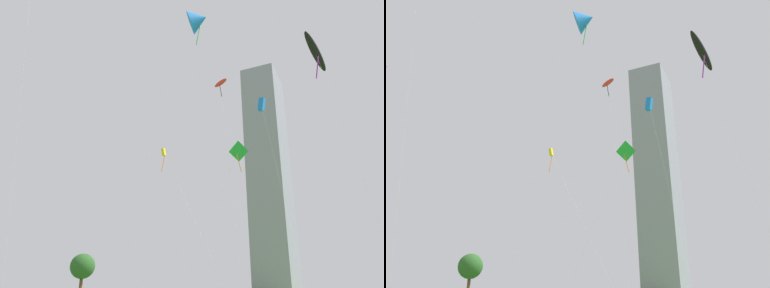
{
  "view_description": "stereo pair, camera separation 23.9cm",
  "coord_description": "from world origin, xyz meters",
  "views": [
    {
      "loc": [
        16.27,
        -17.52,
        2.2
      ],
      "look_at": [
        0.44,
        6.6,
        13.43
      ],
      "focal_mm": 35.01,
      "sensor_mm": 36.0,
      "label": 1
    },
    {
      "loc": [
        16.47,
        -17.39,
        2.2
      ],
      "look_at": [
        0.44,
        6.6,
        13.43
      ],
      "focal_mm": 35.01,
      "sensor_mm": 36.0,
      "label": 2
    }
  ],
  "objects": [
    {
      "name": "distant_highrise_0",
      "position": [
        -41.09,
        130.93,
        48.43
      ],
      "size": [
        17.51,
        22.78,
        96.87
      ],
      "primitive_type": "cube",
      "rotation": [
        0.0,
        0.0,
        0.13
      ],
      "color": "gray",
      "rests_on": "ground"
    },
    {
      "name": "kite_flying_3",
      "position": [
        -6.41,
        29.49,
        21.02
      ],
      "size": [
        11.7,
        3.57,
        21.88
      ],
      "color": "silver",
      "rests_on": "ground"
    },
    {
      "name": "kite_flying_5",
      "position": [
        10.15,
        11.59,
        21.65
      ],
      "size": [
        4.16,
        4.36,
        22.98
      ],
      "color": "silver",
      "rests_on": "ground"
    },
    {
      "name": "kite_flying_0",
      "position": [
        -19.16,
        28.06,
        22.86
      ],
      "size": [
        11.81,
        1.17,
        23.85
      ],
      "color": "silver",
      "rests_on": "ground"
    },
    {
      "name": "kite_flying_4",
      "position": [
        -4.31,
        15.31,
        34.28
      ],
      "size": [
        5.22,
        4.01,
        36.08
      ],
      "color": "silver",
      "rests_on": "ground"
    },
    {
      "name": "kite_flying_6",
      "position": [
        -9.05,
        29.53,
        33.56
      ],
      "size": [
        5.9,
        4.67,
        34.4
      ],
      "color": "silver",
      "rests_on": "ground"
    },
    {
      "name": "park_tree_0",
      "position": [
        -28.05,
        21.19,
        5.26
      ],
      "size": [
        3.54,
        3.54,
        7.08
      ],
      "color": "brown",
      "rests_on": "ground"
    },
    {
      "name": "kite_flying_8",
      "position": [
        -4.21,
        34.46,
        30.4
      ],
      "size": [
        7.46,
        7.91,
        31.57
      ],
      "color": "silver",
      "rests_on": "ground"
    }
  ]
}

